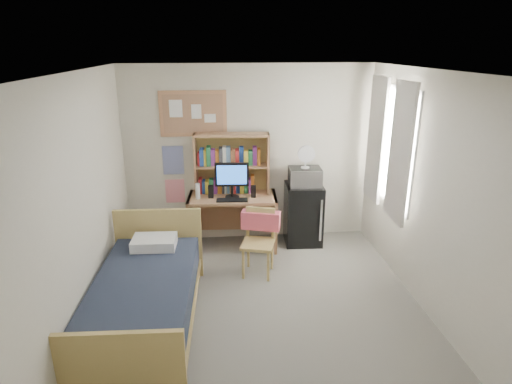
{
  "coord_description": "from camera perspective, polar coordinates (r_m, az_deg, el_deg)",
  "views": [
    {
      "loc": [
        -0.48,
        -4.0,
        2.83
      ],
      "look_at": [
        0.02,
        1.2,
        1.03
      ],
      "focal_mm": 30.0,
      "sensor_mm": 36.0,
      "label": 1
    }
  ],
  "objects": [
    {
      "name": "wall_right",
      "position": [
        4.85,
        22.85,
        -0.91
      ],
      "size": [
        0.04,
        4.2,
        2.6
      ],
      "primitive_type": "cube",
      "color": "silver",
      "rests_on": "floor"
    },
    {
      "name": "curtain_left",
      "position": [
        5.42,
        18.65,
        4.89
      ],
      "size": [
        0.04,
        0.55,
        1.7
      ],
      "primitive_type": "cube",
      "color": "beige",
      "rests_on": "wall_right"
    },
    {
      "name": "microwave",
      "position": [
        6.2,
        6.53,
        2.04
      ],
      "size": [
        0.47,
        0.36,
        0.26
      ],
      "primitive_type": "cube",
      "rotation": [
        0.0,
        0.0,
        -0.05
      ],
      "color": "silver",
      "rests_on": "mini_fridge"
    },
    {
      "name": "desk_chair",
      "position": [
        5.49,
        0.26,
        -6.88
      ],
      "size": [
        0.54,
        0.54,
        0.86
      ],
      "primitive_type": "cube",
      "rotation": [
        0.0,
        0.0,
        -0.28
      ],
      "color": "tan",
      "rests_on": "floor"
    },
    {
      "name": "curtain_right",
      "position": [
        6.14,
        15.7,
        6.74
      ],
      "size": [
        0.04,
        0.55,
        1.7
      ],
      "primitive_type": "cube",
      "color": "beige",
      "rests_on": "wall_right"
    },
    {
      "name": "poster_wave",
      "position": [
        6.33,
        -10.99,
        4.17
      ],
      "size": [
        0.3,
        0.01,
        0.42
      ],
      "primitive_type": "cube",
      "color": "#253495",
      "rests_on": "wall_back"
    },
    {
      "name": "pillow",
      "position": [
        5.21,
        -13.4,
        -6.55
      ],
      "size": [
        0.52,
        0.37,
        0.12
      ],
      "primitive_type": "cube",
      "rotation": [
        0.0,
        0.0,
        -0.04
      ],
      "color": "white",
      "rests_on": "bed"
    },
    {
      "name": "desk_fan",
      "position": [
        6.12,
        6.62,
        4.57
      ],
      "size": [
        0.25,
        0.25,
        0.3
      ],
      "primitive_type": "cylinder",
      "rotation": [
        0.0,
        0.0,
        -0.05
      ],
      "color": "white",
      "rests_on": "microwave"
    },
    {
      "name": "desk",
      "position": [
        6.27,
        -3.11,
        -3.92
      ],
      "size": [
        1.29,
        0.7,
        0.79
      ],
      "primitive_type": "cube",
      "rotation": [
        0.0,
        0.0,
        -0.06
      ],
      "color": "tan",
      "rests_on": "floor"
    },
    {
      "name": "wall_back",
      "position": [
        6.31,
        -0.99,
        4.96
      ],
      "size": [
        3.6,
        0.04,
        2.6
      ],
      "primitive_type": "cube",
      "color": "silver",
      "rests_on": "floor"
    },
    {
      "name": "monitor",
      "position": [
        5.99,
        -3.23,
        1.55
      ],
      "size": [
        0.47,
        0.06,
        0.5
      ],
      "primitive_type": "cube",
      "rotation": [
        0.0,
        0.0,
        -0.06
      ],
      "color": "black",
      "rests_on": "desk"
    },
    {
      "name": "bed",
      "position": [
        4.74,
        -14.61,
        -14.21
      ],
      "size": [
        1.11,
        2.1,
        0.57
      ],
      "primitive_type": "cube",
      "rotation": [
        0.0,
        0.0,
        -0.04
      ],
      "color": "#1B2232",
      "rests_on": "floor"
    },
    {
      "name": "keyboard",
      "position": [
        5.93,
        -3.21,
        -1.08
      ],
      "size": [
        0.44,
        0.16,
        0.02
      ],
      "primitive_type": "cube",
      "rotation": [
        0.0,
        0.0,
        -0.06
      ],
      "color": "black",
      "rests_on": "desk"
    },
    {
      "name": "speaker_right",
      "position": [
        6.04,
        -0.35,
        0.07
      ],
      "size": [
        0.07,
        0.07,
        0.17
      ],
      "primitive_type": "cube",
      "rotation": [
        0.0,
        0.0,
        -0.06
      ],
      "color": "black",
      "rests_on": "desk"
    },
    {
      "name": "speaker_left",
      "position": [
        6.05,
        -6.04,
        0.04
      ],
      "size": [
        0.08,
        0.08,
        0.18
      ],
      "primitive_type": "cube",
      "rotation": [
        0.0,
        0.0,
        -0.06
      ],
      "color": "black",
      "rests_on": "desk"
    },
    {
      "name": "hutch",
      "position": [
        6.14,
        -3.23,
        3.78
      ],
      "size": [
        1.08,
        0.33,
        0.87
      ],
      "primitive_type": "cube",
      "rotation": [
        0.0,
        0.0,
        -0.06
      ],
      "color": "tan",
      "rests_on": "desk"
    },
    {
      "name": "ceiling",
      "position": [
        4.04,
        1.37,
        15.75
      ],
      "size": [
        3.6,
        4.2,
        0.02
      ],
      "primitive_type": "cube",
      "color": "silver",
      "rests_on": "wall_back"
    },
    {
      "name": "wall_front",
      "position": [
        2.49,
        7.21,
        -19.06
      ],
      "size": [
        3.6,
        0.04,
        2.6
      ],
      "primitive_type": "cube",
      "color": "silver",
      "rests_on": "floor"
    },
    {
      "name": "poster_japan",
      "position": [
        6.46,
        -10.73,
        0.14
      ],
      "size": [
        0.28,
        0.01,
        0.36
      ],
      "primitive_type": "cube",
      "color": "#E12744",
      "rests_on": "wall_back"
    },
    {
      "name": "window_unit",
      "position": [
        5.79,
        17.36,
        5.87
      ],
      "size": [
        0.1,
        1.4,
        1.7
      ],
      "primitive_type": "cube",
      "color": "white",
      "rests_on": "wall_right"
    },
    {
      "name": "bulletin_board",
      "position": [
        6.16,
        -8.38,
        10.3
      ],
      "size": [
        0.94,
        0.03,
        0.64
      ],
      "primitive_type": "cube",
      "color": "#A07454",
      "rests_on": "wall_back"
    },
    {
      "name": "floor",
      "position": [
        4.93,
        1.13,
        -16.16
      ],
      "size": [
        3.6,
        4.2,
        0.02
      ],
      "primitive_type": "cube",
      "color": "gray",
      "rests_on": "ground"
    },
    {
      "name": "hoodie",
      "position": [
        5.57,
        0.64,
        -3.8
      ],
      "size": [
        0.53,
        0.29,
        0.24
      ],
      "primitive_type": "cube",
      "rotation": [
        0.0,
        0.0,
        -0.28
      ],
      "color": "#F55D6E",
      "rests_on": "desk_chair"
    },
    {
      "name": "wall_left",
      "position": [
        4.48,
        -22.28,
        -2.42
      ],
      "size": [
        0.04,
        4.2,
        2.6
      ],
      "primitive_type": "cube",
      "color": "silver",
      "rests_on": "floor"
    },
    {
      "name": "mini_fridge",
      "position": [
        6.41,
        6.31,
        -2.9
      ],
      "size": [
        0.56,
        0.56,
        0.9
      ],
      "primitive_type": "cube",
      "rotation": [
        0.0,
        0.0,
        -0.05
      ],
      "color": "black",
      "rests_on": "floor"
    },
    {
      "name": "water_bottle",
      "position": [
        6.02,
        -7.78,
        0.11
      ],
      "size": [
        0.07,
        0.07,
        0.22
      ],
      "primitive_type": "cylinder",
      "rotation": [
        0.0,
        0.0,
        -0.06
      ],
      "color": "white",
      "rests_on": "desk"
    }
  ]
}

